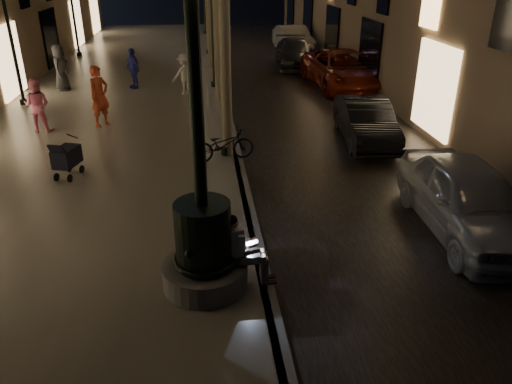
{
  "coord_description": "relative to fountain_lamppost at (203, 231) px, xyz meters",
  "views": [
    {
      "loc": [
        -0.95,
        -4.89,
        5.13
      ],
      "look_at": [
        -0.04,
        3.0,
        1.38
      ],
      "focal_mm": 35.0,
      "sensor_mm": 36.0,
      "label": 1
    }
  ],
  "objects": [
    {
      "name": "ground",
      "position": [
        1.0,
        13.0,
        -1.21
      ],
      "size": [
        120.0,
        120.0,
        0.0
      ],
      "primitive_type": "plane",
      "color": "black",
      "rests_on": "ground"
    },
    {
      "name": "cobble_lane",
      "position": [
        4.0,
        13.0,
        -1.2
      ],
      "size": [
        6.0,
        45.0,
        0.02
      ],
      "primitive_type": "cube",
      "color": "black",
      "rests_on": "ground"
    },
    {
      "name": "promenade",
      "position": [
        -3.0,
        13.0,
        -1.11
      ],
      "size": [
        8.0,
        45.0,
        0.2
      ],
      "primitive_type": "cube",
      "color": "slate",
      "rests_on": "ground"
    },
    {
      "name": "curb_strip",
      "position": [
        1.0,
        13.0,
        -1.11
      ],
      "size": [
        0.25,
        45.0,
        0.2
      ],
      "primitive_type": "cube",
      "color": "#59595B",
      "rests_on": "ground"
    },
    {
      "name": "fountain_lamppost",
      "position": [
        0.0,
        0.0,
        0.0
      ],
      "size": [
        1.4,
        1.4,
        5.21
      ],
      "color": "#59595B",
      "rests_on": "promenade"
    },
    {
      "name": "seated_man_laptop",
      "position": [
        0.61,
        0.0,
        -0.33
      ],
      "size": [
        0.9,
        0.3,
        1.27
      ],
      "color": "#9E8B70",
      "rests_on": "promenade"
    },
    {
      "name": "lamp_curb_a",
      "position": [
        0.7,
        6.0,
        2.02
      ],
      "size": [
        0.36,
        0.36,
        4.81
      ],
      "color": "black",
      "rests_on": "promenade"
    },
    {
      "name": "lamp_curb_b",
      "position": [
        0.7,
        14.0,
        2.02
      ],
      "size": [
        0.36,
        0.36,
        4.81
      ],
      "color": "black",
      "rests_on": "promenade"
    },
    {
      "name": "lamp_left_b",
      "position": [
        -6.4,
        12.0,
        2.02
      ],
      "size": [
        0.36,
        0.36,
        4.81
      ],
      "color": "black",
      "rests_on": "promenade"
    },
    {
      "name": "stroller",
      "position": [
        -3.24,
        4.87,
        -0.48
      ],
      "size": [
        0.64,
        1.05,
        1.06
      ],
      "rotation": [
        0.0,
        0.0,
        -0.3
      ],
      "color": "black",
      "rests_on": "promenade"
    },
    {
      "name": "car_front",
      "position": [
        5.31,
        1.54,
        -0.48
      ],
      "size": [
        1.9,
        4.37,
        1.47
      ],
      "primitive_type": "imported",
      "rotation": [
        0.0,
        0.0,
        -0.04
      ],
      "color": "#ADB1B5",
      "rests_on": "ground"
    },
    {
      "name": "car_second",
      "position": [
        5.0,
        7.12,
        -0.57
      ],
      "size": [
        1.69,
        3.98,
        1.28
      ],
      "primitive_type": "imported",
      "rotation": [
        0.0,
        0.0,
        -0.09
      ],
      "color": "black",
      "rests_on": "ground"
    },
    {
      "name": "car_third",
      "position": [
        6.2,
        14.02,
        -0.44
      ],
      "size": [
        2.85,
        5.67,
        1.54
      ],
      "primitive_type": "imported",
      "rotation": [
        0.0,
        0.0,
        0.05
      ],
      "color": "maroon",
      "rests_on": "ground"
    },
    {
      "name": "car_rear",
      "position": [
        5.0,
        18.78,
        -0.54
      ],
      "size": [
        2.2,
        4.72,
        1.33
      ],
      "primitive_type": "imported",
      "rotation": [
        0.0,
        0.0,
        -0.07
      ],
      "color": "#333438",
      "rests_on": "ground"
    },
    {
      "name": "car_fifth",
      "position": [
        5.73,
        23.21,
        -0.48
      ],
      "size": [
        1.94,
        4.55,
        1.46
      ],
      "primitive_type": "imported",
      "rotation": [
        0.0,
        0.0,
        0.09
      ],
      "color": "#9A9995",
      "rests_on": "ground"
    },
    {
      "name": "pedestrian_red",
      "position": [
        -3.08,
        9.07,
        -0.06
      ],
      "size": [
        0.8,
        0.82,
        1.91
      ],
      "primitive_type": "imported",
      "rotation": [
        0.0,
        0.0,
        0.84
      ],
      "color": "#C44427",
      "rests_on": "promenade"
    },
    {
      "name": "pedestrian_pink",
      "position": [
        -4.9,
        8.68,
        -0.19
      ],
      "size": [
        0.88,
        0.73,
        1.65
      ],
      "primitive_type": "imported",
      "rotation": [
        0.0,
        0.0,
        3.0
      ],
      "color": "pink",
      "rests_on": "promenade"
    },
    {
      "name": "pedestrian_white",
      "position": [
        -0.48,
        12.84,
        -0.23
      ],
      "size": [
        1.15,
        0.88,
        1.57
      ],
      "primitive_type": "imported",
      "rotation": [
        0.0,
        0.0,
        3.48
      ],
      "color": "silver",
      "rests_on": "promenade"
    },
    {
      "name": "pedestrian_blue",
      "position": [
        -2.6,
        14.1,
        -0.2
      ],
      "size": [
        0.86,
        1.01,
        1.62
      ],
      "primitive_type": "imported",
      "rotation": [
        0.0,
        0.0,
        5.31
      ],
      "color": "#2A319B",
      "rests_on": "promenade"
    },
    {
      "name": "pedestrian_dark",
      "position": [
        -5.45,
        14.08,
        -0.11
      ],
      "size": [
        0.65,
        0.93,
        1.8
      ],
      "primitive_type": "imported",
      "rotation": [
        0.0,
        0.0,
        1.48
      ],
      "color": "#2E2E32",
      "rests_on": "promenade"
    },
    {
      "name": "bicycle",
      "position": [
        0.6,
        5.55,
        -0.57
      ],
      "size": [
        1.78,
        0.94,
        0.89
      ],
      "primitive_type": "imported",
      "rotation": [
        0.0,
        0.0,
        1.79
      ],
      "color": "black",
      "rests_on": "promenade"
    }
  ]
}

